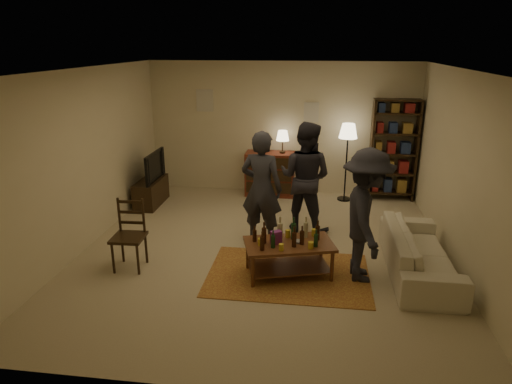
% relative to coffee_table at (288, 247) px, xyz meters
% --- Properties ---
extents(floor, '(6.00, 6.00, 0.00)m').
position_rel_coffee_table_xyz_m(floor, '(-0.41, 0.72, -0.42)').
color(floor, '#C6B793').
rests_on(floor, ground).
extents(room_shell, '(6.00, 6.00, 6.00)m').
position_rel_coffee_table_xyz_m(room_shell, '(-1.06, 3.70, 1.39)').
color(room_shell, beige).
rests_on(room_shell, ground).
extents(rug, '(2.20, 1.50, 0.01)m').
position_rel_coffee_table_xyz_m(rug, '(0.01, -0.00, -0.42)').
color(rug, brown).
rests_on(rug, ground).
extents(coffee_table, '(1.31, 0.94, 0.82)m').
position_rel_coffee_table_xyz_m(coffee_table, '(0.00, 0.00, 0.00)').
color(coffee_table, brown).
rests_on(coffee_table, ground).
extents(dining_chair, '(0.45, 0.45, 1.00)m').
position_rel_coffee_table_xyz_m(dining_chair, '(-2.23, -0.03, 0.11)').
color(dining_chair, '#332211').
rests_on(dining_chair, ground).
extents(tv_stand, '(0.40, 1.00, 1.06)m').
position_rel_coffee_table_xyz_m(tv_stand, '(-2.86, 2.52, -0.04)').
color(tv_stand, '#332211').
rests_on(tv_stand, ground).
extents(dresser, '(1.00, 0.50, 1.36)m').
position_rel_coffee_table_xyz_m(dresser, '(-0.61, 3.44, 0.05)').
color(dresser, brown).
rests_on(dresser, ground).
extents(bookshelf, '(0.90, 0.34, 2.02)m').
position_rel_coffee_table_xyz_m(bookshelf, '(1.83, 3.50, 0.61)').
color(bookshelf, '#332211').
rests_on(bookshelf, ground).
extents(floor_lamp, '(0.36, 0.36, 1.55)m').
position_rel_coffee_table_xyz_m(floor_lamp, '(0.92, 3.31, 0.89)').
color(floor_lamp, black).
rests_on(floor_lamp, ground).
extents(sofa, '(0.81, 2.08, 0.61)m').
position_rel_coffee_table_xyz_m(sofa, '(1.79, 0.32, -0.12)').
color(sofa, beige).
rests_on(sofa, ground).
extents(person_left, '(0.74, 0.57, 1.81)m').
position_rel_coffee_table_xyz_m(person_left, '(-0.49, 1.01, 0.48)').
color(person_left, '#2A2B32').
rests_on(person_left, ground).
extents(person_right, '(1.08, 0.96, 1.85)m').
position_rel_coffee_table_xyz_m(person_right, '(0.15, 1.65, 0.50)').
color(person_right, '#24232A').
rests_on(person_right, ground).
extents(person_by_sofa, '(0.73, 1.20, 1.79)m').
position_rel_coffee_table_xyz_m(person_by_sofa, '(1.00, 0.06, 0.48)').
color(person_by_sofa, '#222228').
rests_on(person_by_sofa, ground).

